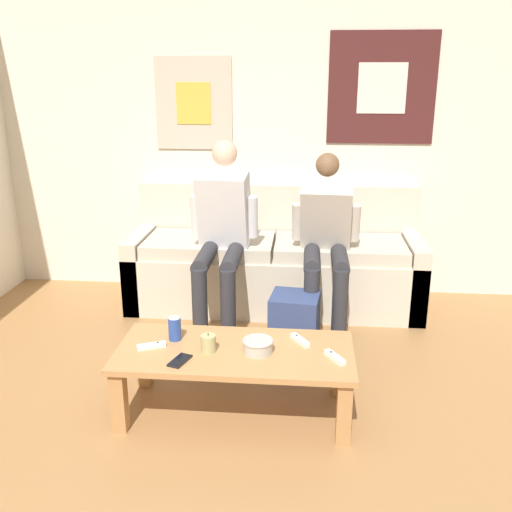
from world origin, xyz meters
TOP-DOWN VIEW (x-y plane):
  - wall_back at (0.00, 2.78)m, footprint 10.00×0.07m
  - couch at (0.03, 2.43)m, footprint 2.15×0.71m
  - coffee_table at (-0.08, 0.93)m, footprint 1.20×0.54m
  - person_seated_adult at (-0.31, 2.03)m, footprint 0.47×0.87m
  - person_seated_teen at (0.40, 2.06)m, footprint 0.47×0.85m
  - backpack at (0.20, 1.61)m, footprint 0.32×0.33m
  - ceramic_bowl at (0.04, 0.92)m, footprint 0.16×0.16m
  - pillar_candle at (-0.21, 0.91)m, footprint 0.08×0.08m
  - drink_can_blue at (-0.41, 1.02)m, footprint 0.07×0.07m
  - game_controller_near_left at (0.24, 1.05)m, footprint 0.11×0.14m
  - game_controller_near_right at (-0.50, 0.91)m, footprint 0.15×0.09m
  - game_controller_far_center at (0.42, 0.88)m, footprint 0.10×0.14m
  - cell_phone at (-0.33, 0.79)m, footprint 0.11×0.15m

SIDE VIEW (x-z plane):
  - backpack at x=0.20m, z-range -0.01..0.37m
  - coffee_table at x=-0.08m, z-range 0.12..0.47m
  - couch at x=0.03m, z-range -0.13..0.74m
  - cell_phone at x=-0.33m, z-range 0.35..0.37m
  - game_controller_near_left at x=0.24m, z-range 0.35..0.38m
  - game_controller_near_right at x=-0.50m, z-range 0.35..0.38m
  - game_controller_far_center at x=0.42m, z-range 0.35..0.38m
  - ceramic_bowl at x=0.04m, z-range 0.36..0.43m
  - pillar_candle at x=-0.21m, z-range 0.35..0.45m
  - drink_can_blue at x=-0.41m, z-range 0.35..0.48m
  - person_seated_teen at x=0.40m, z-range 0.06..1.22m
  - person_seated_adult at x=-0.31m, z-range 0.05..1.30m
  - wall_back at x=0.00m, z-range 0.00..2.55m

